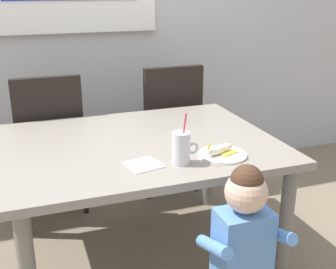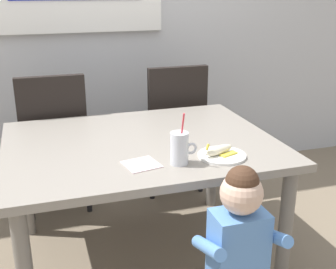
{
  "view_description": "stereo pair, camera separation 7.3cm",
  "coord_description": "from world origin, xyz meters",
  "px_view_note": "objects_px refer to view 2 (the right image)",
  "views": [
    {
      "loc": [
        -0.57,
        -2.04,
        1.49
      ],
      "look_at": [
        0.12,
        -0.11,
        0.77
      ],
      "focal_mm": 46.16,
      "sensor_mm": 36.0,
      "label": 1
    },
    {
      "loc": [
        -0.5,
        -2.06,
        1.49
      ],
      "look_at": [
        0.12,
        -0.11,
        0.77
      ],
      "focal_mm": 46.16,
      "sensor_mm": 36.0,
      "label": 2
    }
  ],
  "objects_px": {
    "toddler_standing": "(239,238)",
    "peeled_banana": "(219,150)",
    "dining_chair_left": "(54,135)",
    "paper_napkin": "(141,164)",
    "dining_table": "(141,156)",
    "dining_chair_right": "(173,121)",
    "milk_cup": "(180,150)",
    "snack_plate": "(222,156)"
  },
  "relations": [
    {
      "from": "toddler_standing",
      "to": "peeled_banana",
      "type": "bearing_deg",
      "value": 78.09
    },
    {
      "from": "dining_chair_left",
      "to": "paper_napkin",
      "type": "relative_size",
      "value": 6.4
    },
    {
      "from": "dining_table",
      "to": "dining_chair_right",
      "type": "xyz_separation_m",
      "value": [
        0.43,
        0.78,
        -0.09
      ]
    },
    {
      "from": "milk_cup",
      "to": "snack_plate",
      "type": "distance_m",
      "value": 0.23
    },
    {
      "from": "dining_chair_left",
      "to": "peeled_banana",
      "type": "distance_m",
      "value": 1.28
    },
    {
      "from": "milk_cup",
      "to": "snack_plate",
      "type": "xyz_separation_m",
      "value": [
        0.22,
        0.02,
        -0.06
      ]
    },
    {
      "from": "dining_table",
      "to": "snack_plate",
      "type": "distance_m",
      "value": 0.46
    },
    {
      "from": "peeled_banana",
      "to": "dining_table",
      "type": "bearing_deg",
      "value": 133.75
    },
    {
      "from": "dining_table",
      "to": "dining_chair_left",
      "type": "bearing_deg",
      "value": 119.5
    },
    {
      "from": "dining_chair_left",
      "to": "dining_chair_right",
      "type": "relative_size",
      "value": 1.0
    },
    {
      "from": "dining_chair_left",
      "to": "peeled_banana",
      "type": "bearing_deg",
      "value": 124.42
    },
    {
      "from": "dining_table",
      "to": "dining_chair_right",
      "type": "bearing_deg",
      "value": 60.95
    },
    {
      "from": "toddler_standing",
      "to": "peeled_banana",
      "type": "xyz_separation_m",
      "value": [
        0.09,
        0.4,
        0.22
      ]
    },
    {
      "from": "dining_chair_left",
      "to": "milk_cup",
      "type": "xyz_separation_m",
      "value": [
        0.51,
        -1.07,
        0.24
      ]
    },
    {
      "from": "dining_table",
      "to": "paper_napkin",
      "type": "height_order",
      "value": "paper_napkin"
    },
    {
      "from": "dining_chair_left",
      "to": "dining_chair_right",
      "type": "xyz_separation_m",
      "value": [
        0.84,
        0.05,
        0.0
      ]
    },
    {
      "from": "dining_chair_left",
      "to": "snack_plate",
      "type": "distance_m",
      "value": 1.29
    },
    {
      "from": "paper_napkin",
      "to": "dining_chair_right",
      "type": "bearing_deg",
      "value": 64.98
    },
    {
      "from": "milk_cup",
      "to": "peeled_banana",
      "type": "bearing_deg",
      "value": 6.88
    },
    {
      "from": "milk_cup",
      "to": "paper_napkin",
      "type": "height_order",
      "value": "milk_cup"
    },
    {
      "from": "dining_chair_left",
      "to": "paper_napkin",
      "type": "distance_m",
      "value": 1.1
    },
    {
      "from": "dining_chair_right",
      "to": "milk_cup",
      "type": "relative_size",
      "value": 3.85
    },
    {
      "from": "toddler_standing",
      "to": "dining_chair_right",
      "type": "bearing_deg",
      "value": 81.93
    },
    {
      "from": "snack_plate",
      "to": "peeled_banana",
      "type": "height_order",
      "value": "peeled_banana"
    },
    {
      "from": "snack_plate",
      "to": "peeled_banana",
      "type": "distance_m",
      "value": 0.03
    },
    {
      "from": "snack_plate",
      "to": "milk_cup",
      "type": "bearing_deg",
      "value": -175.51
    },
    {
      "from": "dining_chair_left",
      "to": "peeled_banana",
      "type": "height_order",
      "value": "dining_chair_left"
    },
    {
      "from": "milk_cup",
      "to": "peeled_banana",
      "type": "xyz_separation_m",
      "value": [
        0.21,
        0.03,
        -0.04
      ]
    },
    {
      "from": "peeled_banana",
      "to": "toddler_standing",
      "type": "bearing_deg",
      "value": -101.91
    },
    {
      "from": "snack_plate",
      "to": "peeled_banana",
      "type": "bearing_deg",
      "value": 145.26
    },
    {
      "from": "dining_table",
      "to": "peeled_banana",
      "type": "distance_m",
      "value": 0.46
    },
    {
      "from": "snack_plate",
      "to": "paper_napkin",
      "type": "height_order",
      "value": "snack_plate"
    },
    {
      "from": "dining_chair_right",
      "to": "snack_plate",
      "type": "relative_size",
      "value": 4.17
    },
    {
      "from": "dining_table",
      "to": "dining_chair_right",
      "type": "height_order",
      "value": "dining_chair_right"
    },
    {
      "from": "dining_chair_left",
      "to": "dining_chair_right",
      "type": "distance_m",
      "value": 0.85
    },
    {
      "from": "milk_cup",
      "to": "peeled_banana",
      "type": "height_order",
      "value": "milk_cup"
    },
    {
      "from": "toddler_standing",
      "to": "milk_cup",
      "type": "distance_m",
      "value": 0.47
    },
    {
      "from": "dining_chair_left",
      "to": "dining_table",
      "type": "bearing_deg",
      "value": 119.5
    },
    {
      "from": "dining_chair_right",
      "to": "toddler_standing",
      "type": "distance_m",
      "value": 1.52
    },
    {
      "from": "snack_plate",
      "to": "peeled_banana",
      "type": "xyz_separation_m",
      "value": [
        -0.01,
        0.01,
        0.03
      ]
    },
    {
      "from": "dining_table",
      "to": "peeled_banana",
      "type": "xyz_separation_m",
      "value": [
        0.31,
        -0.32,
        0.11
      ]
    },
    {
      "from": "dining_chair_right",
      "to": "milk_cup",
      "type": "distance_m",
      "value": 1.2
    }
  ]
}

